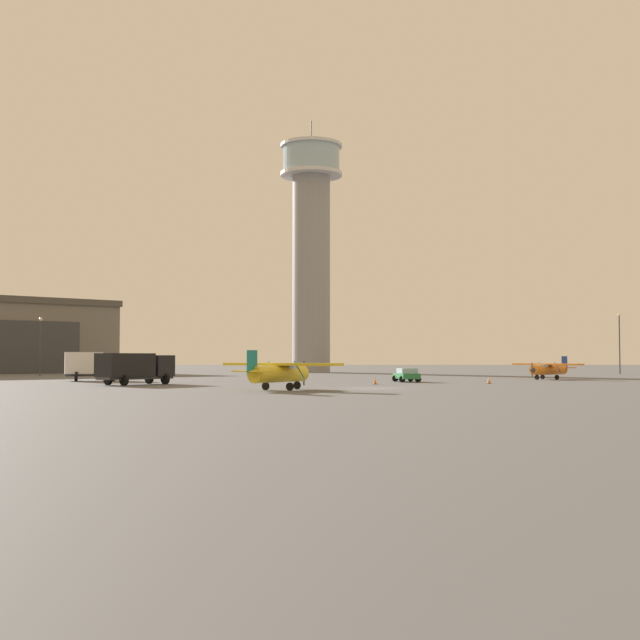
% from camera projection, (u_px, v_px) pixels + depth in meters
% --- Properties ---
extents(ground_plane, '(400.00, 400.00, 0.00)m').
position_uv_depth(ground_plane, '(372.00, 388.00, 64.64)').
color(ground_plane, '#545456').
extents(control_tower, '(10.18, 10.18, 41.65)m').
position_uv_depth(control_tower, '(311.00, 242.00, 133.65)').
color(control_tower, gray).
rests_on(control_tower, ground_plane).
extents(hangar, '(34.98, 33.81, 11.61)m').
position_uv_depth(hangar, '(6.00, 336.00, 127.98)').
color(hangar, '#6B665B').
rests_on(hangar, ground_plane).
extents(airplane_orange, '(6.84, 7.60, 2.58)m').
position_uv_depth(airplane_orange, '(549.00, 369.00, 90.53)').
color(airplane_orange, orange).
rests_on(airplane_orange, ground_plane).
extents(airplane_yellow, '(9.34, 7.53, 2.97)m').
position_uv_depth(airplane_yellow, '(278.00, 372.00, 60.58)').
color(airplane_yellow, gold).
rests_on(airplane_yellow, ground_plane).
extents(truck_box_white, '(6.11, 4.20, 3.00)m').
position_uv_depth(truck_box_white, '(92.00, 365.00, 84.50)').
color(truck_box_white, '#38383D').
rests_on(truck_box_white, ground_plane).
extents(truck_box_black, '(6.35, 7.11, 2.82)m').
position_uv_depth(truck_box_black, '(135.00, 367.00, 72.77)').
color(truck_box_black, '#38383D').
rests_on(truck_box_black, ground_plane).
extents(car_green, '(2.74, 4.38, 1.37)m').
position_uv_depth(car_green, '(407.00, 375.00, 81.13)').
color(car_green, '#287A42').
rests_on(car_green, ground_plane).
extents(light_post_west, '(0.44, 0.44, 8.84)m').
position_uv_depth(light_post_west, '(619.00, 338.00, 118.03)').
color(light_post_west, '#38383D').
rests_on(light_post_west, ground_plane).
extents(light_post_east, '(0.44, 0.44, 7.72)m').
position_uv_depth(light_post_east, '(40.00, 341.00, 107.66)').
color(light_post_east, '#38383D').
rests_on(light_post_east, ground_plane).
extents(traffic_cone_near_right, '(0.36, 0.36, 0.68)m').
position_uv_depth(traffic_cone_near_right, '(375.00, 381.00, 74.19)').
color(traffic_cone_near_right, black).
rests_on(traffic_cone_near_right, ground_plane).
extents(traffic_cone_mid_apron, '(0.36, 0.36, 0.60)m').
position_uv_depth(traffic_cone_mid_apron, '(489.00, 380.00, 75.98)').
color(traffic_cone_mid_apron, black).
rests_on(traffic_cone_mid_apron, ground_plane).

